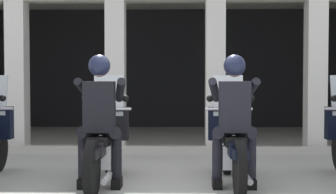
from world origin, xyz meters
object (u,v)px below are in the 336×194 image
(motorcycle_center_left, at_px, (104,143))
(police_officer_center_right, at_px, (234,109))
(police_officer_center_left, at_px, (100,109))
(motorcycle_center_right, at_px, (232,143))

(motorcycle_center_left, bearing_deg, police_officer_center_right, -14.93)
(police_officer_center_left, relative_size, police_officer_center_right, 1.00)
(motorcycle_center_right, bearing_deg, police_officer_center_left, -169.49)
(police_officer_center_left, bearing_deg, motorcycle_center_left, 83.87)
(motorcycle_center_left, relative_size, police_officer_center_left, 1.29)
(motorcycle_center_left, xyz_separation_m, police_officer_center_right, (1.59, -0.25, 0.44))
(motorcycle_center_left, distance_m, motorcycle_center_right, 1.59)
(police_officer_center_left, bearing_deg, motorcycle_center_right, 5.25)
(motorcycle_center_left, xyz_separation_m, police_officer_center_left, (-0.00, -0.28, 0.44))
(motorcycle_center_left, relative_size, police_officer_center_right, 1.29)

